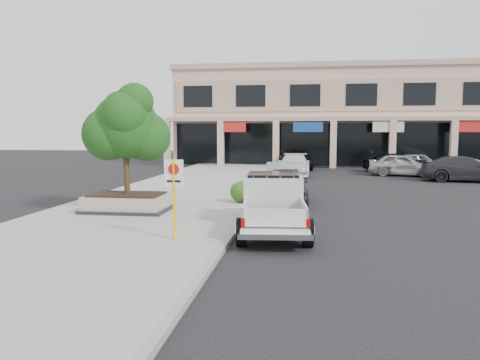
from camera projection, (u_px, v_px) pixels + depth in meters
name	position (u px, v px, depth m)	size (l,w,h in m)	color
ground	(284.00, 233.00, 14.86)	(120.00, 120.00, 0.00)	black
sidewalk	(170.00, 200.00, 21.53)	(8.00, 52.00, 0.15)	gray
curb	(256.00, 202.00, 20.98)	(0.20, 52.00, 0.15)	gray
strip_mall	(381.00, 116.00, 46.66)	(40.55, 12.43, 9.50)	#CA9A8E
planter	(127.00, 202.00, 18.18)	(3.20, 2.20, 0.68)	black
planter_tree	(130.00, 127.00, 18.00)	(2.90, 2.55, 4.00)	#2F1F12
no_parking_sign	(174.00, 188.00, 13.27)	(0.55, 0.09, 2.30)	yellow
hedge	(242.00, 192.00, 20.29)	(1.10, 0.99, 0.94)	#1E4112
pickup_truck	(273.00, 204.00, 15.00)	(2.14, 5.79, 1.82)	silver
curb_car_a	(286.00, 185.00, 21.23)	(1.87, 4.65, 1.58)	#282A2D
curb_car_b	(280.00, 176.00, 26.17)	(1.57, 4.50, 1.48)	#979A9E
curb_car_c	(294.00, 165.00, 34.00)	(2.21, 5.44, 1.58)	silver
curb_car_d	(295.00, 160.00, 39.82)	(2.72, 5.90, 1.64)	black
lot_car_a	(403.00, 165.00, 33.70)	(1.91, 4.74, 1.61)	#9FA3A7
lot_car_b	(464.00, 168.00, 31.54)	(1.56, 4.47, 1.47)	silver
lot_car_c	(466.00, 169.00, 30.01)	(2.27, 5.59, 1.62)	#292A2D
lot_car_d	(398.00, 163.00, 37.07)	(2.44, 5.30, 1.47)	black
lot_car_e	(418.00, 162.00, 38.53)	(1.71, 4.24, 1.45)	gray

